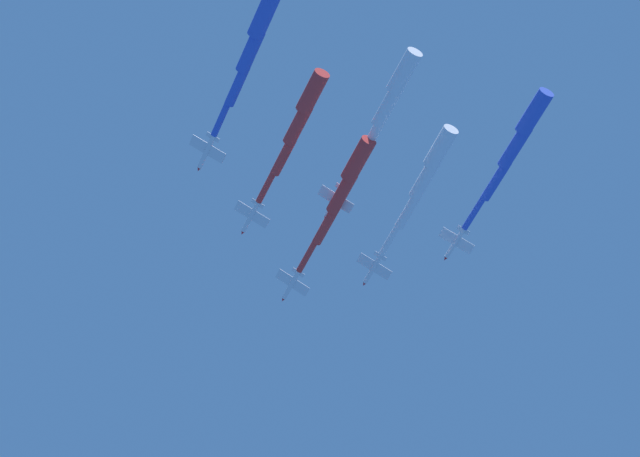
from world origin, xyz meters
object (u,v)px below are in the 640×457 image
Objects in this scene: jet_port_inner at (296,126)px; jet_port_mid at (386,107)px; jet_lead at (341,194)px; jet_starboard_inner at (423,181)px; jet_port_outer at (513,148)px; jet_starboard_mid at (249,53)px.

jet_port_mid is (-18.78, 5.96, -1.16)m from jet_port_inner.
jet_starboard_inner is at bearing 166.51° from jet_lead.
jet_lead is 1.06× the size of jet_port_mid.
jet_port_outer is (-19.37, 7.05, 3.30)m from jet_starboard_inner.
jet_port_inner is 0.98× the size of jet_starboard_inner.
jet_port_outer is (-57.49, -20.98, 0.28)m from jet_starboard_mid.
jet_starboard_inner is 1.02× the size of jet_starboard_mid.
jet_port_outer is at bearing -175.33° from jet_port_inner.
jet_lead is at bearing -13.49° from jet_starboard_inner.
jet_starboard_mid reaches higher than jet_starboard_inner.
jet_starboard_mid reaches higher than jet_lead.
jet_port_inner is at bearing 21.31° from jet_starboard_inner.
jet_starboard_inner is (-17.77, 4.26, -0.26)m from jet_lead.
jet_port_mid reaches higher than jet_starboard_inner.
jet_starboard_inner is 1.01× the size of jet_port_mid.
jet_port_inner is 30.20m from jet_starboard_inner.
jet_port_outer is at bearing 163.06° from jet_lead.
jet_lead is 38.27m from jet_starboard_mid.
jet_port_mid is (-8.56, 21.14, 1.74)m from jet_lead.
jet_starboard_inner is 0.95× the size of jet_port_outer.
jet_port_inner is 1.00× the size of jet_starboard_mid.
jet_port_outer is at bearing -161.02° from jet_port_mid.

